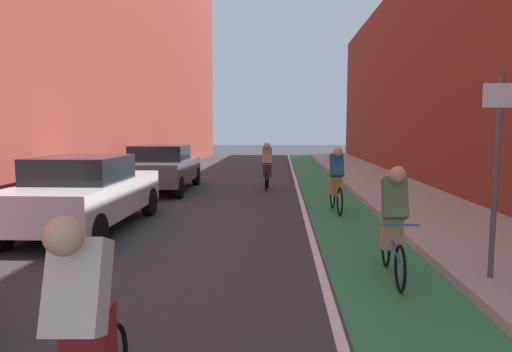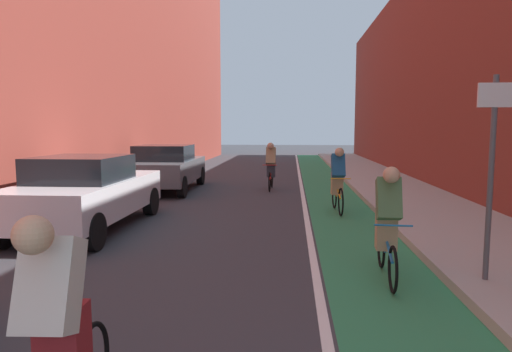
# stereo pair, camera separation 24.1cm
# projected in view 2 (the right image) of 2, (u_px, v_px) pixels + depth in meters

# --- Properties ---
(ground_plane) EXTENTS (84.89, 84.89, 0.00)m
(ground_plane) POSITION_uv_depth(u_px,v_px,m) (240.00, 196.00, 13.80)
(ground_plane) COLOR #38383D
(bike_lane_paint) EXTENTS (1.60, 38.59, 0.00)m
(bike_lane_paint) POSITION_uv_depth(u_px,v_px,m) (327.00, 188.00, 15.56)
(bike_lane_paint) COLOR #2D8451
(bike_lane_paint) RESTS_ON ground
(lane_divider_stripe) EXTENTS (0.12, 38.59, 0.00)m
(lane_divider_stripe) POSITION_uv_depth(u_px,v_px,m) (302.00, 188.00, 15.63)
(lane_divider_stripe) COLOR white
(lane_divider_stripe) RESTS_ON ground
(sidewalk_right) EXTENTS (2.75, 38.59, 0.14)m
(sidewalk_right) POSITION_uv_depth(u_px,v_px,m) (391.00, 187.00, 15.38)
(sidewalk_right) COLOR #A8A59E
(sidewalk_right) RESTS_ON ground
(building_facade_right) EXTENTS (2.40, 34.59, 8.44)m
(building_facade_right) POSITION_uv_depth(u_px,v_px,m) (453.00, 71.00, 16.71)
(building_facade_right) COLOR brown
(building_facade_right) RESTS_ON ground
(parked_sedan_white) EXTENTS (1.90, 4.30, 1.53)m
(parked_sedan_white) POSITION_uv_depth(u_px,v_px,m) (86.00, 192.00, 9.12)
(parked_sedan_white) COLOR silver
(parked_sedan_white) RESTS_ON ground
(parked_sedan_gray) EXTENTS (2.08, 4.38, 1.53)m
(parked_sedan_gray) POSITION_uv_depth(u_px,v_px,m) (166.00, 167.00, 14.90)
(parked_sedan_gray) COLOR #595B60
(parked_sedan_gray) RESTS_ON ground
(cyclist_lead) EXTENTS (0.48, 1.71, 1.61)m
(cyclist_lead) POSITION_uv_depth(u_px,v_px,m) (55.00, 339.00, 2.71)
(cyclist_lead) COLOR black
(cyclist_lead) RESTS_ON ground
(cyclist_mid) EXTENTS (0.48, 1.66, 1.58)m
(cyclist_mid) POSITION_uv_depth(u_px,v_px,m) (388.00, 219.00, 6.12)
(cyclist_mid) COLOR black
(cyclist_mid) RESTS_ON ground
(cyclist_trailing) EXTENTS (0.48, 1.73, 1.62)m
(cyclist_trailing) POSITION_uv_depth(u_px,v_px,m) (338.00, 178.00, 11.05)
(cyclist_trailing) COLOR black
(cyclist_trailing) RESTS_ON ground
(cyclist_far) EXTENTS (0.48, 1.71, 1.61)m
(cyclist_far) POSITION_uv_depth(u_px,v_px,m) (271.00, 165.00, 15.09)
(cyclist_far) COLOR black
(cyclist_far) RESTS_ON ground
(street_sign_post) EXTENTS (0.44, 0.07, 2.60)m
(street_sign_post) POSITION_uv_depth(u_px,v_px,m) (492.00, 160.00, 5.59)
(street_sign_post) COLOR #4C4C51
(street_sign_post) RESTS_ON sidewalk_right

